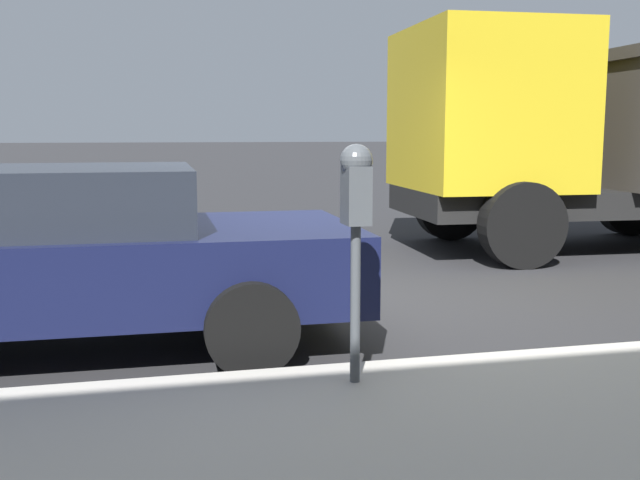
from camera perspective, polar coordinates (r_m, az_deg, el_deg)
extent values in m
plane|color=#2B2B2D|center=(7.13, 0.61, -4.93)|extent=(220.00, 220.00, 0.00)
cylinder|color=#4C5156|center=(4.46, 2.70, -4.90)|extent=(0.06, 0.06, 0.95)
cube|color=#4C5156|center=(4.36, 2.76, 3.41)|extent=(0.20, 0.14, 0.34)
sphere|color=#4C5156|center=(4.34, 2.78, 6.08)|extent=(0.19, 0.19, 0.19)
cube|color=gold|center=(4.46, 2.38, 2.98)|extent=(0.01, 0.11, 0.12)
cube|color=black|center=(4.45, 2.39, 4.50)|extent=(0.01, 0.10, 0.08)
cube|color=#14193D|center=(5.95, -20.74, -2.07)|extent=(1.93, 4.79, 0.59)
cube|color=#232833|center=(5.92, -22.82, 2.88)|extent=(1.68, 2.69, 0.46)
cylinder|color=black|center=(6.89, -7.25, -2.74)|extent=(0.23, 0.64, 0.64)
cylinder|color=black|center=(5.08, -5.26, -6.68)|extent=(0.23, 0.64, 0.64)
cube|color=black|center=(11.48, 23.11, 2.95)|extent=(2.40, 6.79, 0.35)
cube|color=gold|center=(10.33, 12.46, 9.74)|extent=(2.55, 2.12, 2.11)
cylinder|color=black|center=(9.27, 15.17, 1.12)|extent=(0.35, 1.05, 1.04)
cylinder|color=black|center=(11.51, 9.85, 2.63)|extent=(0.35, 1.05, 1.04)
cylinder|color=black|center=(12.88, 22.52, 2.71)|extent=(0.35, 1.05, 1.04)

